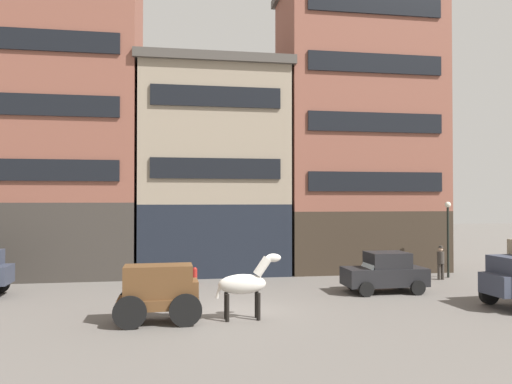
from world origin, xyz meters
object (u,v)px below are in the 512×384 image
at_px(cargo_wagon, 160,289).
at_px(streetlamp_curbside, 448,228).
at_px(draft_horse, 245,283).
at_px(pedestrian_officer, 441,261).
at_px(sedan_dark, 385,272).
at_px(fire_hydrant_curbside, 195,275).

distance_m(cargo_wagon, streetlamp_curbside, 16.81).
distance_m(cargo_wagon, draft_horse, 2.95).
distance_m(pedestrian_officer, streetlamp_curbside, 1.95).
relative_size(cargo_wagon, draft_horse, 1.26).
relative_size(draft_horse, pedestrian_officer, 1.31).
height_order(sedan_dark, pedestrian_officer, sedan_dark).
bearing_deg(cargo_wagon, fire_hydrant_curbside, 79.41).
xyz_separation_m(draft_horse, pedestrian_officer, (11.33, 6.70, -0.29)).
relative_size(sedan_dark, fire_hydrant_curbside, 4.46).
bearing_deg(cargo_wagon, pedestrian_officer, 25.14).
distance_m(draft_horse, pedestrian_officer, 13.17).
distance_m(sedan_dark, streetlamp_curbside, 6.42).
height_order(cargo_wagon, streetlamp_curbside, streetlamp_curbside).
bearing_deg(draft_horse, streetlamp_curbside, 31.05).
height_order(streetlamp_curbside, fire_hydrant_curbside, streetlamp_curbside).
xyz_separation_m(cargo_wagon, draft_horse, (2.95, 0.00, 0.12)).
bearing_deg(cargo_wagon, sedan_dark, 21.52).
height_order(draft_horse, fire_hydrant_curbside, draft_horse).
relative_size(cargo_wagon, fire_hydrant_curbside, 3.55).
height_order(pedestrian_officer, streetlamp_curbside, streetlamp_curbside).
height_order(cargo_wagon, fire_hydrant_curbside, cargo_wagon).
bearing_deg(pedestrian_officer, sedan_dark, -147.41).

